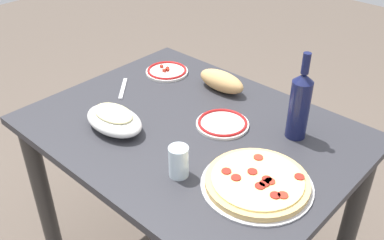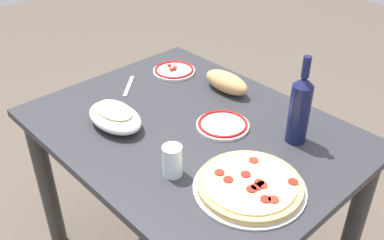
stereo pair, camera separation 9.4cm
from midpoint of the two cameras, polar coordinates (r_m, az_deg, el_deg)
dining_table at (r=1.63m, az=-1.66°, el=-4.73°), size 1.13×0.87×0.72m
pepperoni_pizza at (r=1.30m, az=6.47°, el=-8.11°), size 0.33×0.33×0.03m
baked_pasta_dish at (r=1.55m, az=-11.88°, el=0.10°), size 0.24×0.15×0.08m
wine_bottle at (r=1.47m, az=12.13°, el=1.99°), size 0.07×0.07×0.31m
water_glass at (r=1.31m, az=-3.82°, el=-5.48°), size 0.06×0.06×0.10m
side_plate_near at (r=1.92m, az=-4.71°, el=6.38°), size 0.18×0.18×0.02m
side_plate_far at (r=1.56m, az=2.29°, el=-0.47°), size 0.19×0.19×0.02m
bread_loaf at (r=1.76m, az=2.36°, el=5.07°), size 0.21×0.09×0.08m
fork_right at (r=1.82m, az=-10.49°, el=4.06°), size 0.13×0.14×0.00m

